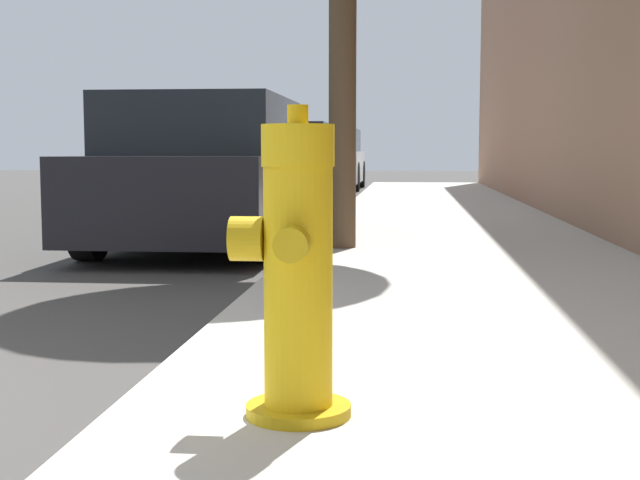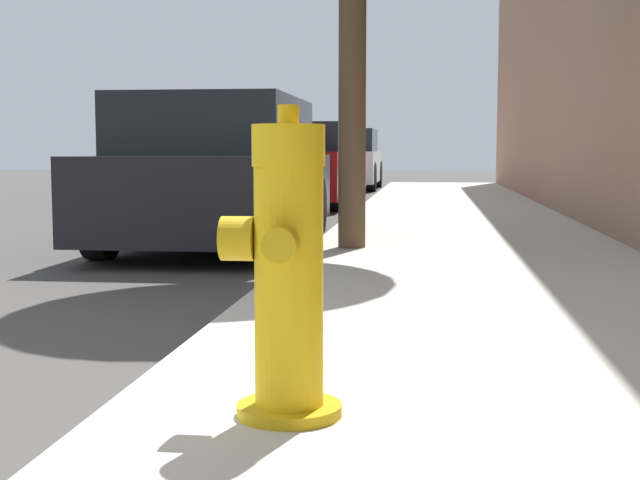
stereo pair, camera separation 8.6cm
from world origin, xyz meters
name	(u,v)px [view 2 (the right image)]	position (x,y,z in m)	size (l,w,h in m)	color
sidewalk_slab	(537,442)	(3.00, 0.00, 0.08)	(2.62, 40.00, 0.15)	#B7B2A8
fire_hydrant	(287,274)	(2.26, -0.08, 0.57)	(0.35, 0.36, 0.91)	#C39C11
parked_car_near	(220,176)	(0.64, 5.93, 0.69)	(1.72, 4.15, 1.44)	black
parked_car_mid	(297,166)	(0.41, 12.51, 0.69)	(1.89, 4.53, 1.39)	maroon
parked_car_far	(343,160)	(0.55, 19.15, 0.71)	(1.78, 3.94, 1.46)	silver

